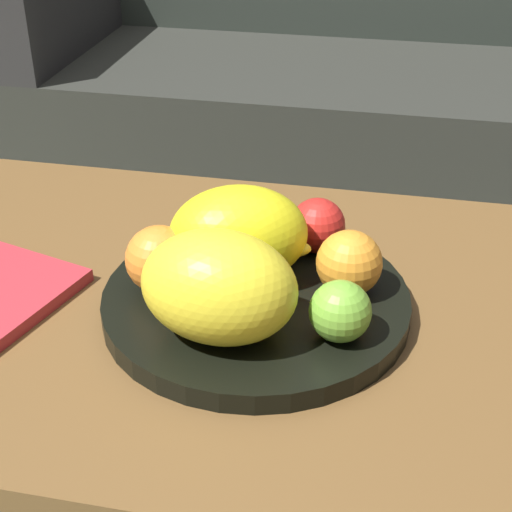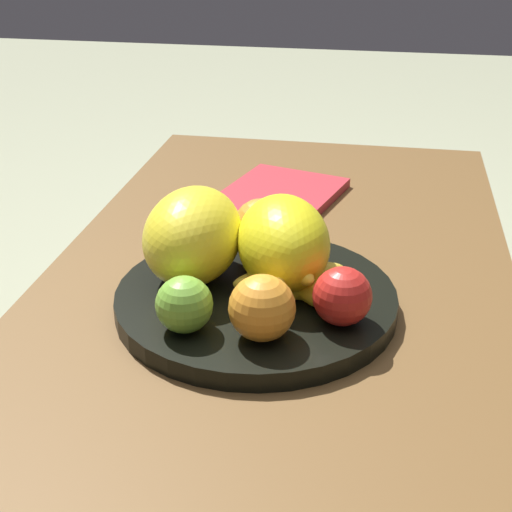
% 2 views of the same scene
% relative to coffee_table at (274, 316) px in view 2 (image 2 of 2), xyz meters
% --- Properties ---
extents(coffee_table, '(1.28, 0.65, 0.45)m').
position_rel_coffee_table_xyz_m(coffee_table, '(0.00, 0.00, 0.00)').
color(coffee_table, brown).
rests_on(coffee_table, ground_plane).
extents(fruit_bowl, '(0.36, 0.36, 0.03)m').
position_rel_coffee_table_xyz_m(fruit_bowl, '(0.06, -0.01, 0.06)').
color(fruit_bowl, black).
rests_on(fruit_bowl, coffee_table).
extents(melon_large_front, '(0.18, 0.13, 0.12)m').
position_rel_coffee_table_xyz_m(melon_large_front, '(0.04, -0.10, 0.13)').
color(melon_large_front, yellow).
rests_on(melon_large_front, fruit_bowl).
extents(melon_smaller_beside, '(0.19, 0.16, 0.12)m').
position_rel_coffee_table_xyz_m(melon_smaller_beside, '(0.03, 0.02, 0.13)').
color(melon_smaller_beside, yellow).
rests_on(melon_smaller_beside, fruit_bowl).
extents(orange_front, '(0.08, 0.08, 0.08)m').
position_rel_coffee_table_xyz_m(orange_front, '(0.16, 0.01, 0.11)').
color(orange_front, orange).
rests_on(orange_front, fruit_bowl).
extents(orange_left, '(0.08, 0.08, 0.08)m').
position_rel_coffee_table_xyz_m(orange_left, '(-0.05, -0.03, 0.11)').
color(orange_left, orange).
rests_on(orange_left, fruit_bowl).
extents(apple_front, '(0.07, 0.07, 0.07)m').
position_rel_coffee_table_xyz_m(apple_front, '(0.16, -0.08, 0.10)').
color(apple_front, '#70AE35').
rests_on(apple_front, fruit_bowl).
extents(apple_left, '(0.07, 0.07, 0.07)m').
position_rel_coffee_table_xyz_m(apple_left, '(0.11, 0.10, 0.10)').
color(apple_left, red).
rests_on(apple_left, fruit_bowl).
extents(banana_bunch, '(0.16, 0.16, 0.06)m').
position_rel_coffee_table_xyz_m(banana_bunch, '(0.05, 0.03, 0.10)').
color(banana_bunch, yellow).
rests_on(banana_bunch, fruit_bowl).
extents(magazine, '(0.29, 0.24, 0.02)m').
position_rel_coffee_table_xyz_m(magazine, '(-0.30, -0.04, 0.05)').
color(magazine, '#B12C34').
rests_on(magazine, coffee_table).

